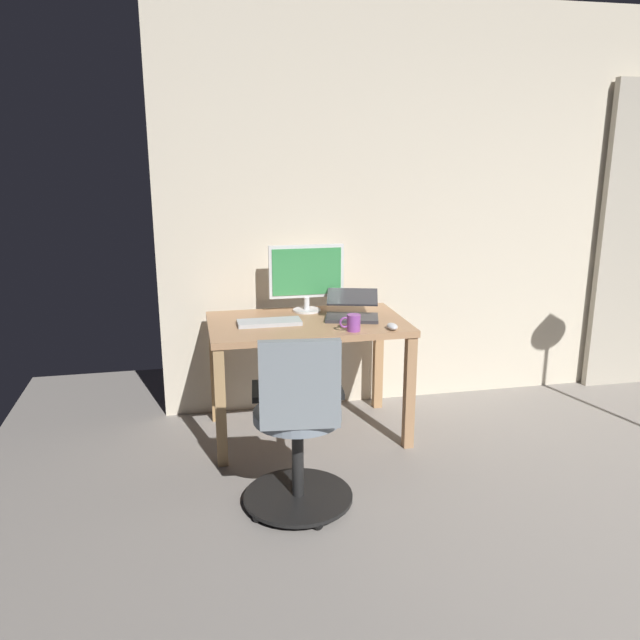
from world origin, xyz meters
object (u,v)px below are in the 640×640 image
at_px(desk, 307,337).
at_px(office_chair, 298,431).
at_px(computer_monitor, 306,274).
at_px(computer_keyboard, 269,322).
at_px(mug_tea, 353,323).
at_px(laptop, 352,310).
at_px(computer_mouse, 392,326).

bearing_deg(desk, office_chair, 76.38).
bearing_deg(computer_monitor, computer_keyboard, 44.31).
bearing_deg(mug_tea, computer_monitor, -71.34).
bearing_deg(office_chair, mug_tea, 60.70).
distance_m(computer_monitor, mug_tea, 0.58).
xyz_separation_m(desk, computer_keyboard, (0.24, 0.03, 0.12)).
height_order(laptop, mug_tea, laptop).
bearing_deg(laptop, office_chair, 76.34).
xyz_separation_m(computer_keyboard, laptop, (-0.53, -0.04, 0.04)).
distance_m(computer_keyboard, laptop, 0.53).
xyz_separation_m(office_chair, mug_tea, (-0.43, -0.61, 0.36)).
relative_size(desk, computer_keyboard, 3.15).
bearing_deg(office_chair, computer_keyboard, 97.71).
bearing_deg(mug_tea, office_chair, 54.62).
bearing_deg(desk, computer_monitor, -100.12).
relative_size(computer_keyboard, laptop, 0.98).
distance_m(computer_monitor, computer_keyboard, 0.45).
bearing_deg(computer_mouse, computer_monitor, -52.67).
distance_m(desk, office_chair, 0.93).
bearing_deg(laptop, computer_keyboard, 20.39).
xyz_separation_m(computer_keyboard, mug_tea, (-0.45, 0.24, 0.04)).
xyz_separation_m(office_chair, laptop, (-0.50, -0.89, 0.36)).
bearing_deg(mug_tea, laptop, -103.84).
bearing_deg(computer_mouse, mug_tea, -4.36).
height_order(desk, mug_tea, mug_tea).
height_order(laptop, computer_mouse, laptop).
bearing_deg(computer_keyboard, laptop, -175.28).
xyz_separation_m(computer_monitor, laptop, (-0.24, 0.23, -0.19)).
bearing_deg(computer_keyboard, desk, -172.55).
bearing_deg(desk, laptop, -177.55).
bearing_deg(computer_mouse, computer_keyboard, -20.67).
height_order(computer_monitor, computer_mouse, computer_monitor).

